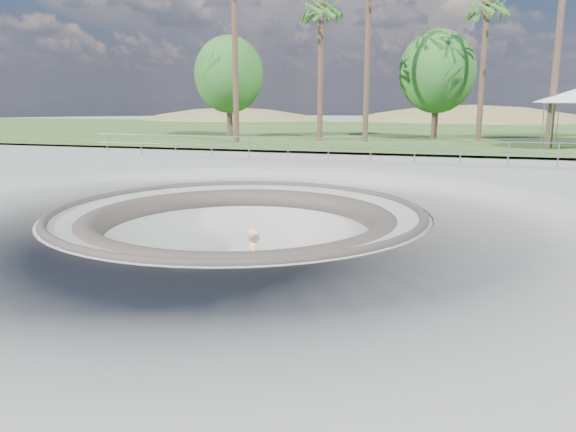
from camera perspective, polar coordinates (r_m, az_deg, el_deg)
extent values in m
plane|color=gray|center=(15.50, -5.06, 0.51)|extent=(180.00, 180.00, 0.00)
torus|color=gray|center=(16.01, -4.93, -6.52)|extent=(14.00, 14.00, 4.00)
cylinder|color=gray|center=(16.00, -4.93, -6.35)|extent=(6.60, 6.60, 0.10)
torus|color=#463F38|center=(15.50, -5.06, 0.44)|extent=(10.24, 10.24, 0.24)
torus|color=#463F38|center=(15.59, -5.03, -1.11)|extent=(8.91, 8.91, 0.81)
cube|color=#305020|center=(48.57, 9.53, 8.42)|extent=(180.00, 36.00, 0.12)
ellipsoid|color=brown|center=(75.03, -5.71, 4.61)|extent=(50.40, 36.00, 23.40)
ellipsoid|color=brown|center=(75.02, 17.70, 3.00)|extent=(61.60, 44.00, 28.60)
cylinder|color=gray|center=(26.81, 4.16, 7.87)|extent=(25.00, 0.05, 0.05)
cylinder|color=gray|center=(26.84, 4.14, 6.91)|extent=(25.00, 0.05, 0.05)
cube|color=#9A5F3D|center=(14.01, -3.28, -8.45)|extent=(0.93, 0.33, 0.02)
cylinder|color=#B1B1B6|center=(14.02, -3.27, -8.59)|extent=(0.06, 0.19, 0.04)
cylinder|color=#B1B1B6|center=(14.02, -3.27, -8.59)|extent=(0.06, 0.19, 0.04)
cylinder|color=beige|center=(14.03, -3.27, -8.63)|extent=(0.07, 0.04, 0.07)
cylinder|color=beige|center=(14.03, -3.27, -8.63)|extent=(0.07, 0.04, 0.07)
cylinder|color=beige|center=(14.03, -3.27, -8.63)|extent=(0.07, 0.04, 0.07)
cylinder|color=beige|center=(14.03, -3.27, -8.63)|extent=(0.07, 0.04, 0.07)
imported|color=beige|center=(13.72, -3.32, -4.87)|extent=(0.58, 0.74, 1.80)
cylinder|color=gray|center=(33.47, 25.01, 8.15)|extent=(0.06, 0.06, 2.41)
cylinder|color=gray|center=(36.51, 24.28, 8.43)|extent=(0.06, 0.06, 2.41)
cylinder|color=gray|center=(34.14, 25.86, 8.14)|extent=(0.06, 0.06, 2.43)
cylinder|color=gray|center=(37.19, 25.07, 8.43)|extent=(0.06, 0.06, 2.43)
cylinder|color=brown|center=(36.24, -5.39, 15.88)|extent=(0.36, 0.36, 10.83)
cylinder|color=brown|center=(37.39, 3.31, 14.23)|extent=(0.36, 0.36, 8.79)
cylinder|color=brown|center=(37.13, 8.05, 15.25)|extent=(0.36, 0.36, 10.22)
cylinder|color=brown|center=(38.57, 19.16, 13.54)|extent=(0.36, 0.36, 8.79)
cylinder|color=brown|center=(34.99, 25.73, 15.26)|extent=(0.36, 0.36, 11.22)
cylinder|color=brown|center=(41.96, -5.97, 10.81)|extent=(0.44, 0.44, 4.23)
ellipsoid|color=#2B6623|center=(41.98, -6.04, 14.11)|extent=(5.05, 4.59, 5.50)
cylinder|color=brown|center=(40.72, 14.73, 10.53)|extent=(0.44, 0.44, 4.32)
ellipsoid|color=#2B6623|center=(40.75, 14.92, 13.99)|extent=(5.16, 4.69, 5.63)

